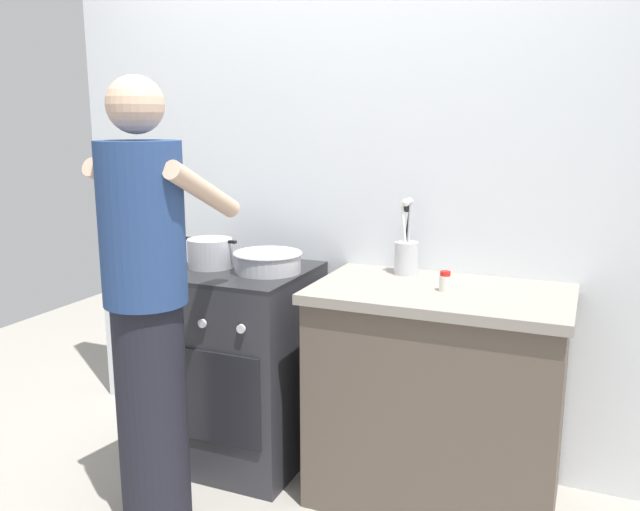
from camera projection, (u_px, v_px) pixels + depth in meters
name	position (u px, v px, depth m)	size (l,w,h in m)	color
ground	(298.00, 487.00, 2.80)	(6.00, 6.00, 0.00)	gray
back_wall	(384.00, 188.00, 2.92)	(3.20, 0.10, 2.50)	silver
countertop	(436.00, 396.00, 2.64)	(1.00, 0.60, 0.90)	brown
stove_range	(242.00, 365.00, 2.98)	(0.60, 0.62, 0.90)	#2D2D33
pot	(210.00, 253.00, 2.91)	(0.27, 0.20, 0.13)	#B2B2B7
mixing_bowl	(268.00, 261.00, 2.83)	(0.30, 0.30, 0.09)	#B7B7BC
utensil_crock	(406.00, 253.00, 2.78)	(0.10, 0.10, 0.33)	silver
spice_bottle	(445.00, 281.00, 2.51)	(0.04, 0.04, 0.08)	silver
person	(148.00, 313.00, 2.36)	(0.41, 0.50, 1.70)	black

